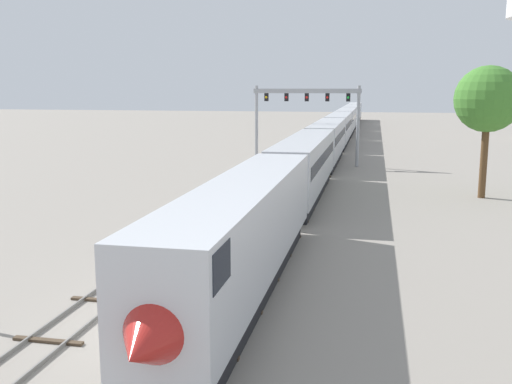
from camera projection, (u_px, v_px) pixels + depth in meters
ground_plane at (164, 327)px, 21.36m from camera, size 400.00×400.00×0.00m
track_main at (334, 153)px, 78.83m from camera, size 2.60×200.00×0.16m
track_near at (267, 172)px, 60.62m from camera, size 2.60×160.00×0.16m
passenger_train at (339, 128)px, 89.49m from camera, size 3.04×155.34×4.80m
signal_gantry at (307, 107)px, 65.20m from camera, size 12.10×0.49×8.97m
trackside_tree_left at (488, 100)px, 45.35m from camera, size 5.19×5.19×10.44m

